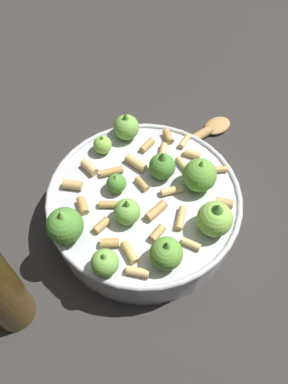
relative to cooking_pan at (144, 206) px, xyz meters
name	(u,v)px	position (x,y,z in m)	size (l,w,h in m)	color
ground_plane	(144,219)	(0.00, 0.00, -0.04)	(2.40, 2.40, 0.00)	#2D2B28
cooking_pan	(144,206)	(0.00, 0.00, 0.00)	(0.27, 0.27, 0.12)	#B7B7BC
wooden_spoon	(182,146)	(-0.13, -0.09, -0.03)	(0.24, 0.05, 0.02)	#B2844C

